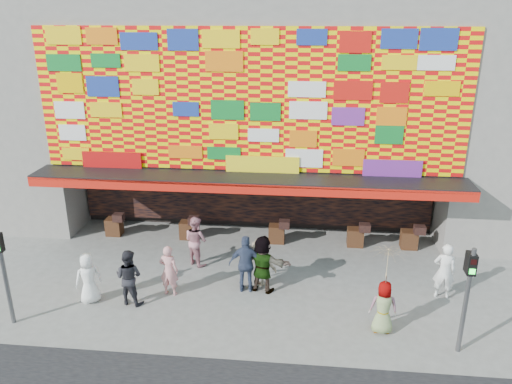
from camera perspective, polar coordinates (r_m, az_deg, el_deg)
ground at (r=15.60m, az=-2.53°, el=-12.86°), size 90.00×90.00×0.00m
shop_building at (r=21.46m, az=0.47°, el=11.36°), size 15.20×9.40×10.00m
signal_left at (r=15.56m, az=-26.95°, el=-7.44°), size 0.22×0.20×3.00m
signal_right at (r=13.86m, az=23.05°, el=-10.20°), size 0.22×0.20×3.00m
ped_a at (r=16.21m, az=-18.61°, el=-9.30°), size 0.94×0.89×1.62m
ped_b at (r=15.98m, az=-9.93°, el=-8.81°), size 0.66×0.48×1.68m
ped_c at (r=15.77m, az=-14.32°, el=-9.39°), size 0.98×0.83×1.77m
ped_d at (r=16.28m, az=0.56°, el=-7.98°), size 1.20×0.91×1.64m
ped_e at (r=15.87m, az=-1.11°, el=-8.23°), size 1.14×0.53×1.91m
ped_f at (r=15.87m, az=0.76°, el=-8.24°), size 1.85×1.03×1.90m
ped_g at (r=14.51m, az=14.35°, el=-12.65°), size 0.78×0.53×1.56m
ped_h at (r=16.61m, az=20.71°, el=-8.43°), size 0.72×0.52×1.83m
ped_i at (r=17.66m, az=-6.88°, el=-5.52°), size 1.10×1.06×1.79m
parasol at (r=13.83m, az=14.83°, el=-7.86°), size 1.23×1.24×1.85m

